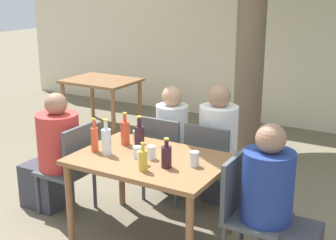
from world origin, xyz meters
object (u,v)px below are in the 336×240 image
Objects in this scene: person_seated_0 at (53,157)px; person_seated_3 at (221,150)px; dining_table_back at (101,86)px; drinking_glass_4 at (137,152)px; dining_table_front at (150,167)px; wine_bottle_2 at (166,156)px; wine_bottle_4 at (139,138)px; patio_chair_0 at (72,165)px; drinking_glass_0 at (138,137)px; drinking_glass_2 at (194,159)px; soda_bottle_0 at (125,132)px; oil_cruet_1 at (143,160)px; drinking_glass_1 at (142,158)px; patio_chair_3 at (211,163)px; drinking_glass_3 at (151,153)px; person_seated_1 at (277,210)px; soda_bottle_3 at (95,139)px; patio_chair_1 at (247,207)px; patio_chair_2 at (165,154)px; person_seated_2 at (176,146)px; water_bottle_5 at (106,141)px.

person_seated_0 is 0.95× the size of person_seated_3.
drinking_glass_4 is at bearing -47.16° from dining_table_back.
wine_bottle_2 is at bearing -26.67° from dining_table_front.
patio_chair_0 is at bearing -174.93° from wine_bottle_4.
drinking_glass_2 is at bearing -19.09° from drinking_glass_0.
soda_bottle_0 is 0.63m from oil_cruet_1.
drinking_glass_0 is 0.37m from drinking_glass_4.
person_seated_0 is at bearing 167.64° from oil_cruet_1.
drinking_glass_4 is at bearing 136.85° from drinking_glass_1.
wine_bottle_4 is at bearing 114.34° from drinking_glass_4.
dining_table_front is 1.43× the size of patio_chair_3.
drinking_glass_3 is at bearing 71.80° from patio_chair_3.
drinking_glass_0 is (-1.38, 0.26, 0.26)m from person_seated_1.
soda_bottle_3 is at bearing 53.48° from person_seated_3.
soda_bottle_3 is at bearing 73.99° from patio_chair_0.
patio_chair_1 is 1.29m from soda_bottle_0.
person_seated_3 is 5.06× the size of wine_bottle_2.
soda_bottle_0 reaches higher than dining_table_back.
dining_table_front is 1.43× the size of patio_chair_1.
wine_bottle_4 is (0.95, 0.06, 0.33)m from person_seated_0.
person_seated_3 reaches higher than wine_bottle_4.
oil_cruet_1 reaches higher than drinking_glass_1.
patio_chair_2 is at bearing 102.45° from drinking_glass_4.
soda_bottle_0 reaches higher than soda_bottle_3.
person_seated_0 is 1.24m from person_seated_2.
person_seated_1 reaches higher than drinking_glass_2.
person_seated_0 is 1.62m from person_seated_3.
wine_bottle_4 reaches higher than drinking_glass_3.
patio_chair_1 is 2.97× the size of soda_bottle_0.
person_seated_1 is 0.92m from wine_bottle_2.
oil_cruet_1 is 0.71× the size of wine_bottle_4.
patio_chair_2 is (2.11, -1.72, -0.13)m from dining_table_back.
person_seated_2 is at bearing 106.73° from oil_cruet_1.
dining_table_front is at bearing 143.46° from drinking_glass_3.
patio_chair_2 is (-1.11, 0.67, 0.00)m from patio_chair_1.
soda_bottle_3 is (-0.74, -1.00, 0.29)m from person_seated_3.
drinking_glass_3 reaches higher than dining_table_back.
wine_bottle_2 is (0.12, 0.15, 0.00)m from oil_cruet_1.
wine_bottle_4 is at bearing 87.05° from person_seated_1.
patio_chair_1 is 0.76× the size of person_seated_0.
person_seated_2 is 1.01m from drinking_glass_4.
drinking_glass_4 is (-0.34, -0.72, 0.28)m from patio_chair_3.
soda_bottle_0 is at bearing 141.11° from drinking_glass_4.
drinking_glass_2 is at bearing 9.78° from water_bottle_5.
wine_bottle_2 is (2.58, -2.50, 0.20)m from dining_table_back.
person_seated_2 is at bearing 86.31° from drinking_glass_0.
dining_table_back is at bearing -29.80° from person_seated_3.
drinking_glass_1 is at bearing 77.77° from person_seated_3.
oil_cruet_1 is 0.74× the size of water_bottle_5.
water_bottle_5 is at bearing 95.21° from patio_chair_1.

